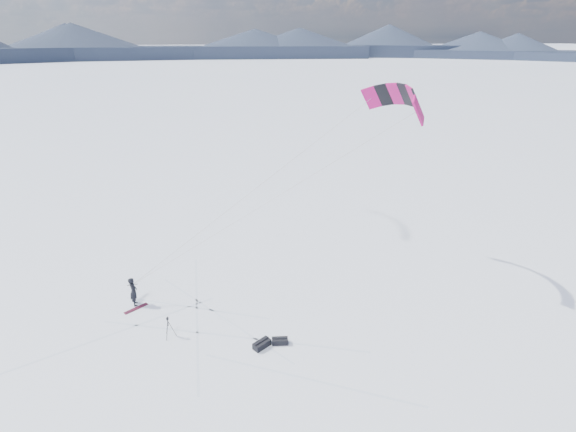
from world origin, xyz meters
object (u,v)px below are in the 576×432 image
object	(u,v)px
snowkiter	(136,304)
gear_bag_b	(280,341)
snowboard	(136,308)
gear_bag_a	(262,344)
tripod	(168,324)

from	to	relation	value
snowkiter	gear_bag_b	world-z (taller)	snowkiter
snowkiter	snowboard	size ratio (longest dim) A/B	1.28
snowkiter	snowboard	world-z (taller)	snowkiter
gear_bag_a	gear_bag_b	world-z (taller)	gear_bag_a
snowboard	gear_bag_b	bearing A→B (deg)	-64.96
snowboard	tripod	size ratio (longest dim) A/B	1.17
tripod	snowkiter	bearing A→B (deg)	119.25
tripod	gear_bag_b	distance (m)	5.60
tripod	gear_bag_a	distance (m)	4.78
snowkiter	gear_bag_a	xyz separation A→B (m)	(6.25, -5.19, 0.17)
snowboard	gear_bag_a	distance (m)	7.80
snowkiter	tripod	distance (m)	3.87
snowboard	gear_bag_b	distance (m)	8.52
gear_bag_b	tripod	bearing A→B (deg)	170.98
snowkiter	gear_bag_b	bearing A→B (deg)	-133.98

